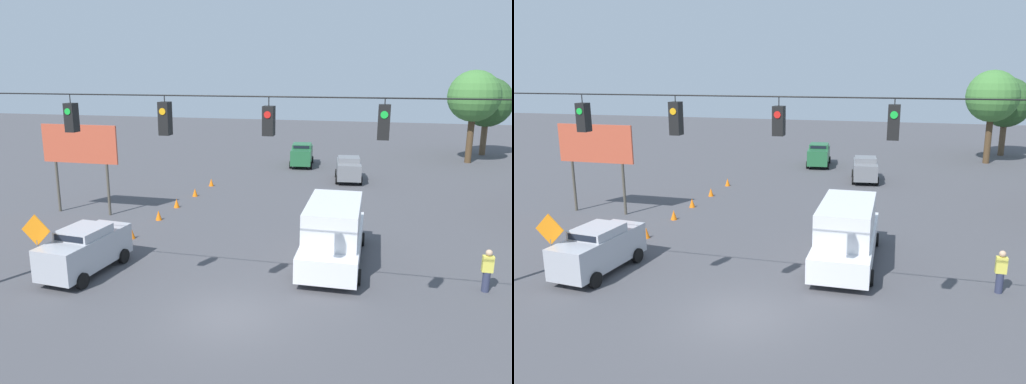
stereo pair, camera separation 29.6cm
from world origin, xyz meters
TOP-DOWN VIEW (x-y plane):
  - ground_plane at (0.00, 0.00)m, footprint 140.00×140.00m
  - overhead_signal_span at (0.01, 0.99)m, footprint 21.07×0.38m
  - sedan_green_withflow_deep at (1.88, -28.41)m, footprint 2.26×4.48m
  - sedan_grey_oncoming_deep at (-2.55, -23.03)m, footprint 2.27×4.12m
  - box_truck_white_crossing_near at (-2.99, -5.91)m, footprint 2.65×7.23m
  - sedan_silver_parked_shoulder at (6.89, -2.26)m, footprint 2.22×4.47m
  - traffic_cone_nearest at (7.09, -3.76)m, footprint 0.36×0.36m
  - traffic_cone_second at (7.14, -6.67)m, footprint 0.36×0.36m
  - traffic_cone_third at (7.18, -9.97)m, footprint 0.36×0.36m
  - traffic_cone_fourth at (7.23, -12.69)m, footprint 0.36×0.36m
  - traffic_cone_fifth at (7.14, -15.64)m, footprint 0.36×0.36m
  - traffic_cone_farthest at (7.08, -18.83)m, footprint 0.36×0.36m
  - roadside_billboard at (12.06, -10.24)m, footprint 4.76×0.16m
  - work_zone_sign at (8.07, -0.87)m, footprint 1.27×0.06m
  - pedestrian at (-8.97, -4.28)m, footprint 0.40×0.28m
  - tree_horizon_left at (-12.72, -33.61)m, footprint 4.59×4.59m
  - tree_horizon_right at (-14.82, -38.65)m, footprint 4.83×4.83m

SIDE VIEW (x-z plane):
  - ground_plane at x=0.00m, z-range 0.00..0.00m
  - traffic_cone_nearest at x=7.09m, z-range 0.00..0.56m
  - traffic_cone_second at x=7.14m, z-range 0.00..0.56m
  - traffic_cone_third at x=7.18m, z-range 0.00..0.56m
  - traffic_cone_fourth at x=7.23m, z-range 0.00..0.56m
  - traffic_cone_fifth at x=7.14m, z-range 0.00..0.56m
  - traffic_cone_farthest at x=7.08m, z-range 0.00..0.56m
  - pedestrian at x=-8.97m, z-range 0.00..1.70m
  - sedan_grey_oncoming_deep at x=-2.55m, z-range 0.04..1.91m
  - sedan_silver_parked_shoulder at x=6.89m, z-range 0.04..2.01m
  - sedan_green_withflow_deep at x=1.88m, z-range 0.04..2.03m
  - box_truck_white_crossing_near at x=-2.99m, z-range -0.01..2.77m
  - work_zone_sign at x=8.07m, z-range 0.57..3.41m
  - roadside_billboard at x=12.06m, z-range 1.23..6.47m
  - tree_horizon_right at x=-14.82m, z-range 1.37..9.01m
  - overhead_signal_span at x=0.01m, z-range 1.07..9.57m
  - tree_horizon_left at x=-12.72m, z-range 1.82..10.16m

